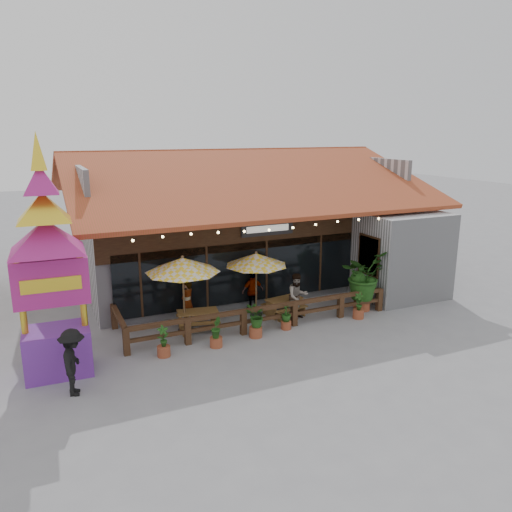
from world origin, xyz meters
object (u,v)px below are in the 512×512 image
umbrella_left (183,265)px  picnic_table_left (198,317)px  umbrella_right (256,260)px  tropical_plant (363,276)px  thai_sign_tower (47,242)px  picnic_table_right (284,304)px  pedestrian (73,362)px

umbrella_left → picnic_table_left: (0.48, -0.01, -1.95)m
umbrella_right → tropical_plant: umbrella_right is taller
umbrella_left → picnic_table_left: 2.01m
picnic_table_left → thai_sign_tower: thai_sign_tower is taller
umbrella_right → thai_sign_tower: 7.63m
umbrella_right → thai_sign_tower: thai_sign_tower is taller
picnic_table_right → thai_sign_tower: size_ratio=0.21×
umbrella_left → tropical_plant: (7.01, -0.78, -1.04)m
thai_sign_tower → tropical_plant: size_ratio=3.09×
picnic_table_left → pedestrian: pedestrian is taller
thai_sign_tower → picnic_table_right: bearing=10.4°
umbrella_left → picnic_table_right: 4.40m
umbrella_left → umbrella_right: bearing=7.7°
umbrella_left → umbrella_right: size_ratio=1.36×
thai_sign_tower → tropical_plant: 11.56m
umbrella_right → picnic_table_right: 2.05m
picnic_table_right → tropical_plant: 3.30m
umbrella_left → picnic_table_right: bearing=-0.3°
picnic_table_left → pedestrian: bearing=-145.9°
pedestrian → umbrella_right: bearing=-53.6°
umbrella_left → picnic_table_right: umbrella_left is taller
umbrella_left → tropical_plant: 7.13m
umbrella_left → tropical_plant: size_ratio=1.44×
umbrella_right → picnic_table_right: bearing=-23.1°
umbrella_left → picnic_table_left: bearing=-1.6°
picnic_table_left → tropical_plant: tropical_plant is taller
thai_sign_tower → pedestrian: thai_sign_tower is taller
umbrella_left → umbrella_right: (2.95, 0.40, -0.21)m
umbrella_left → picnic_table_left: size_ratio=2.13×
picnic_table_left → tropical_plant: bearing=-6.7°
picnic_table_left → thai_sign_tower: (-4.72, -1.51, 3.45)m
picnic_table_right → tropical_plant: bearing=-13.8°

